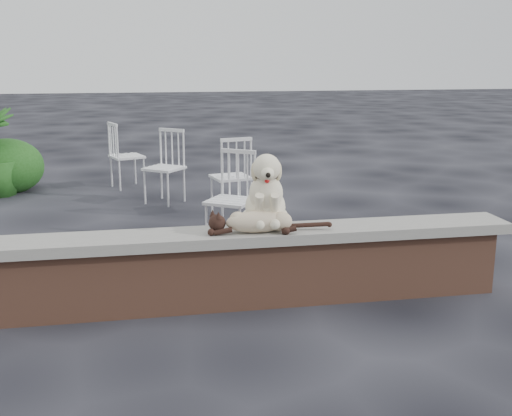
{
  "coord_description": "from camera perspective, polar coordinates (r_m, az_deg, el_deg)",
  "views": [
    {
      "loc": [
        0.27,
        -4.47,
        1.84
      ],
      "look_at": [
        1.14,
        0.2,
        0.7
      ],
      "focal_mm": 44.33,
      "sensor_mm": 36.0,
      "label": 1
    }
  ],
  "objects": [
    {
      "name": "chair_d",
      "position": [
        6.24,
        -2.3,
        0.8
      ],
      "size": [
        0.78,
        0.78,
        0.94
      ],
      "primitive_type": null,
      "rotation": [
        0.0,
        0.0,
        -0.58
      ],
      "color": "white",
      "rests_on": "ground"
    },
    {
      "name": "chair_c",
      "position": [
        7.49,
        -2.28,
        2.94
      ],
      "size": [
        0.66,
        0.66,
        0.94
      ],
      "primitive_type": null,
      "rotation": [
        0.0,
        0.0,
        3.35
      ],
      "color": "white",
      "rests_on": "ground"
    },
    {
      "name": "cat",
      "position": [
        4.64,
        0.24,
        -1.1
      ],
      "size": [
        1.11,
        0.4,
        0.19
      ],
      "primitive_type": null,
      "rotation": [
        0.0,
        0.0,
        -0.13
      ],
      "color": "tan",
      "rests_on": "capstone"
    },
    {
      "name": "chair_b",
      "position": [
        8.17,
        -8.3,
        3.7
      ],
      "size": [
        0.79,
        0.79,
        0.94
      ],
      "primitive_type": null,
      "rotation": [
        0.0,
        0.0,
        -0.67
      ],
      "color": "white",
      "rests_on": "ground"
    },
    {
      "name": "dog",
      "position": [
        4.75,
        0.85,
        1.74
      ],
      "size": [
        0.45,
        0.55,
        0.59
      ],
      "primitive_type": null,
      "rotation": [
        0.0,
        0.0,
        -0.13
      ],
      "color": "beige",
      "rests_on": "capstone"
    },
    {
      "name": "brick_wall",
      "position": [
        4.75,
        -13.31,
        -6.43
      ],
      "size": [
        6.0,
        0.3,
        0.5
      ],
      "primitive_type": "cube",
      "color": "brown",
      "rests_on": "ground"
    },
    {
      "name": "ground",
      "position": [
        4.84,
        -13.15,
        -9.22
      ],
      "size": [
        60.0,
        60.0,
        0.0
      ],
      "primitive_type": "plane",
      "color": "black",
      "rests_on": "ground"
    },
    {
      "name": "chair_e",
      "position": [
        9.25,
        -11.57,
        4.7
      ],
      "size": [
        0.72,
        0.72,
        0.94
      ],
      "primitive_type": null,
      "rotation": [
        0.0,
        0.0,
        1.92
      ],
      "color": "white",
      "rests_on": "ground"
    },
    {
      "name": "capstone",
      "position": [
        4.66,
        -13.5,
        -3.08
      ],
      "size": [
        6.2,
        0.4,
        0.08
      ],
      "primitive_type": "cube",
      "color": "slate",
      "rests_on": "brick_wall"
    }
  ]
}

